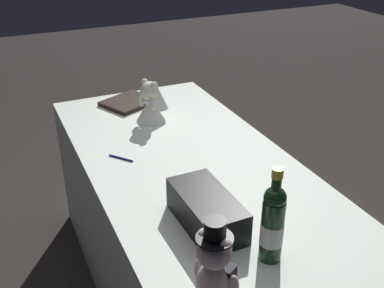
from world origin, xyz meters
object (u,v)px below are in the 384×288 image
(teddy_bear_groom, at_px, (215,270))
(champagne_bottle, at_px, (273,222))
(signing_pen, at_px, (120,158))
(guestbook, at_px, (129,102))
(gift_case_black, at_px, (207,210))
(teddy_bear_bride, at_px, (152,102))

(teddy_bear_groom, bearing_deg, champagne_bottle, -68.66)
(signing_pen, xyz_separation_m, guestbook, (0.60, -0.23, 0.01))
(gift_case_black, bearing_deg, teddy_bear_bride, -8.34)
(signing_pen, bearing_deg, teddy_bear_bride, -39.71)
(champagne_bottle, xyz_separation_m, signing_pen, (0.84, 0.25, -0.14))
(teddy_bear_groom, relative_size, champagne_bottle, 0.88)
(teddy_bear_bride, xyz_separation_m, champagne_bottle, (-1.18, 0.03, 0.04))
(teddy_bear_groom, bearing_deg, teddy_bear_bride, -12.27)
(teddy_bear_bride, height_order, gift_case_black, teddy_bear_bride)
(teddy_bear_bride, relative_size, guestbook, 0.84)
(teddy_bear_groom, height_order, gift_case_black, teddy_bear_groom)
(teddy_bear_bride, relative_size, champagne_bottle, 0.67)
(teddy_bear_groom, distance_m, teddy_bear_bride, 1.30)
(teddy_bear_groom, distance_m, champagne_bottle, 0.27)
(signing_pen, relative_size, gift_case_black, 0.32)
(gift_case_black, distance_m, guestbook, 1.20)
(champagne_bottle, bearing_deg, signing_pen, 16.83)
(champagne_bottle, height_order, gift_case_black, champagne_bottle)
(teddy_bear_groom, bearing_deg, guestbook, -8.42)
(guestbook, bearing_deg, teddy_bear_groom, 146.71)
(teddy_bear_bride, xyz_separation_m, signing_pen, (-0.34, 0.28, -0.10))
(teddy_bear_groom, relative_size, teddy_bear_bride, 1.31)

